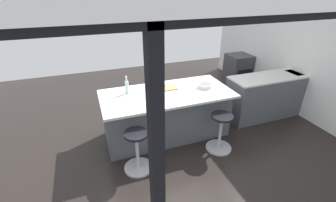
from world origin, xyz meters
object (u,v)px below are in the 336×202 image
at_px(kitchen_island, 166,114).
at_px(fruit_bowl, 205,85).
at_px(cutting_board, 167,88).
at_px(stool_middle, 137,152).
at_px(stool_by_window, 220,133).
at_px(water_bottle, 127,87).
at_px(oven_range, 238,70).
at_px(apple_green, 163,84).

bearing_deg(kitchen_island, fruit_bowl, 174.93).
bearing_deg(cutting_board, stool_middle, 47.70).
relative_size(stool_by_window, fruit_bowl, 2.66).
bearing_deg(water_bottle, stool_by_window, 146.79).
distance_m(stool_middle, fruit_bowl, 1.69).
distance_m(stool_by_window, water_bottle, 1.76).
distance_m(kitchen_island, water_bottle, 0.87).
relative_size(kitchen_island, water_bottle, 7.21).
xyz_separation_m(oven_range, fruit_bowl, (1.95, 1.66, 0.50)).
height_order(oven_range, fruit_bowl, fruit_bowl).
relative_size(water_bottle, fruit_bowl, 1.25).
relative_size(oven_range, stool_by_window, 1.30).
distance_m(oven_range, stool_middle, 4.10).
xyz_separation_m(oven_range, apple_green, (2.67, 1.40, 0.52)).
xyz_separation_m(apple_green, water_bottle, (0.65, 0.02, 0.06)).
bearing_deg(stool_middle, stool_by_window, 180.00).
bearing_deg(oven_range, kitchen_island, 30.88).
relative_size(kitchen_island, apple_green, 26.56).
relative_size(cutting_board, apple_green, 4.24).
xyz_separation_m(kitchen_island, water_bottle, (0.64, -0.17, 0.56)).
bearing_deg(water_bottle, stool_middle, 85.39).
bearing_deg(cutting_board, fruit_bowl, 163.70).
height_order(oven_range, apple_green, apple_green).
height_order(stool_by_window, fruit_bowl, fruit_bowl).
distance_m(kitchen_island, stool_middle, 1.02).
xyz_separation_m(kitchen_island, stool_middle, (0.71, 0.71, -0.14)).
bearing_deg(oven_range, water_bottle, 23.24).
distance_m(stool_by_window, stool_middle, 1.43).
bearing_deg(cutting_board, oven_range, -150.74).
distance_m(stool_by_window, cutting_board, 1.22).
relative_size(apple_green, water_bottle, 0.27).
height_order(kitchen_island, fruit_bowl, fruit_bowl).
xyz_separation_m(oven_range, kitchen_island, (2.67, 1.60, 0.02)).
distance_m(stool_middle, apple_green, 1.32).
distance_m(stool_by_window, fruit_bowl, 0.89).
relative_size(oven_range, fruit_bowl, 3.46).
relative_size(kitchen_island, cutting_board, 6.26).
relative_size(stool_middle, water_bottle, 2.12).
xyz_separation_m(cutting_board, water_bottle, (0.70, -0.04, 0.11)).
bearing_deg(apple_green, fruit_bowl, 160.31).
distance_m(stool_by_window, apple_green, 1.32).
height_order(stool_by_window, water_bottle, water_bottle).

